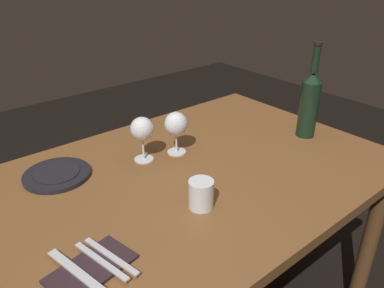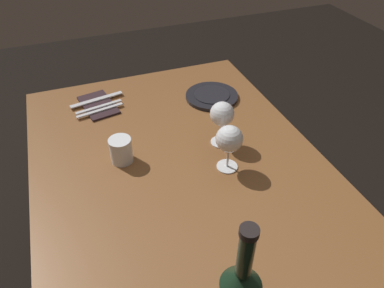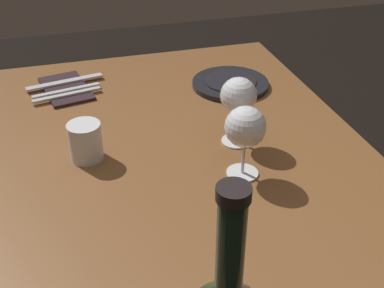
% 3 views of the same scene
% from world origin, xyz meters
% --- Properties ---
extents(dining_table, '(1.30, 0.90, 0.74)m').
position_xyz_m(dining_table, '(0.00, 0.00, 0.65)').
color(dining_table, brown).
rests_on(dining_table, ground).
extents(wine_glass_left, '(0.08, 0.08, 0.15)m').
position_xyz_m(wine_glass_left, '(-0.03, -0.13, 0.85)').
color(wine_glass_left, white).
rests_on(wine_glass_left, dining_table).
extents(wine_glass_right, '(0.08, 0.08, 0.16)m').
position_xyz_m(wine_glass_right, '(0.09, -0.16, 0.85)').
color(wine_glass_right, white).
rests_on(wine_glass_right, dining_table).
extents(water_tumbler, '(0.07, 0.07, 0.08)m').
position_xyz_m(water_tumbler, '(0.12, 0.17, 0.78)').
color(water_tumbler, white).
rests_on(water_tumbler, dining_table).
extents(dinner_plate, '(0.21, 0.21, 0.02)m').
position_xyz_m(dinner_plate, '(0.37, -0.25, 0.75)').
color(dinner_plate, black).
rests_on(dinner_plate, dining_table).
extents(folded_napkin, '(0.21, 0.14, 0.01)m').
position_xyz_m(folded_napkin, '(0.46, 0.19, 0.74)').
color(folded_napkin, '#2D1E23').
rests_on(folded_napkin, dining_table).
extents(fork_inner, '(0.05, 0.18, 0.00)m').
position_xyz_m(fork_inner, '(0.44, 0.19, 0.75)').
color(fork_inner, silver).
rests_on(fork_inner, folded_napkin).
extents(fork_outer, '(0.05, 0.18, 0.00)m').
position_xyz_m(fork_outer, '(0.41, 0.19, 0.75)').
color(fork_outer, silver).
rests_on(fork_outer, folded_napkin).
extents(table_knife, '(0.06, 0.21, 0.00)m').
position_xyz_m(table_knife, '(0.49, 0.19, 0.75)').
color(table_knife, silver).
rests_on(table_knife, folded_napkin).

